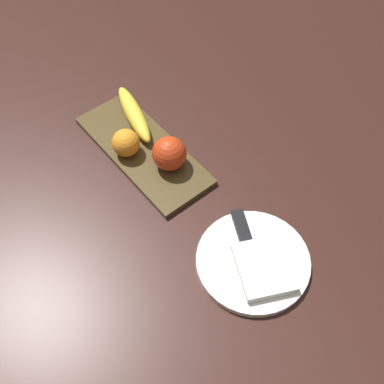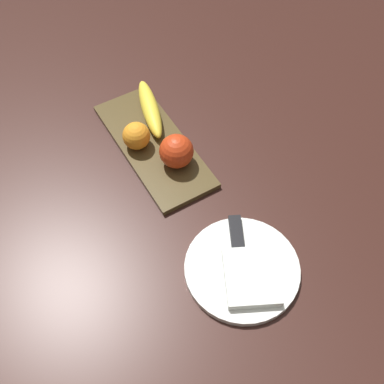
% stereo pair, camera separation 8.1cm
% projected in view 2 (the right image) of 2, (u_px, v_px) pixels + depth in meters
% --- Properties ---
extents(ground_plane, '(2.40, 2.40, 0.00)m').
position_uv_depth(ground_plane, '(158.00, 153.00, 1.05)').
color(ground_plane, '#361B16').
extents(fruit_tray, '(0.35, 0.14, 0.01)m').
position_uv_depth(fruit_tray, '(152.00, 146.00, 1.05)').
color(fruit_tray, '#4D3D20').
rests_on(fruit_tray, ground_plane).
extents(apple, '(0.07, 0.07, 0.07)m').
position_uv_depth(apple, '(176.00, 151.00, 0.98)').
color(apple, red).
rests_on(apple, fruit_tray).
extents(banana, '(0.19, 0.09, 0.04)m').
position_uv_depth(banana, '(150.00, 108.00, 1.08)').
color(banana, yellow).
rests_on(banana, fruit_tray).
extents(orange_near_apple, '(0.06, 0.06, 0.06)m').
position_uv_depth(orange_near_apple, '(136.00, 136.00, 1.02)').
color(orange_near_apple, orange).
rests_on(orange_near_apple, fruit_tray).
extents(dinner_plate, '(0.22, 0.22, 0.01)m').
position_uv_depth(dinner_plate, '(240.00, 270.00, 0.88)').
color(dinner_plate, white).
rests_on(dinner_plate, ground_plane).
extents(folded_napkin, '(0.15, 0.14, 0.02)m').
position_uv_depth(folded_napkin, '(249.00, 278.00, 0.85)').
color(folded_napkin, white).
rests_on(folded_napkin, dinner_plate).
extents(knife, '(0.17, 0.10, 0.01)m').
position_uv_depth(knife, '(238.00, 244.00, 0.89)').
color(knife, silver).
rests_on(knife, dinner_plate).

